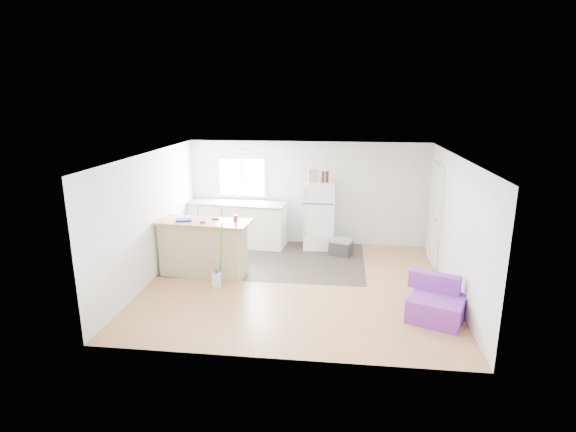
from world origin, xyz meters
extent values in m
cube|color=#A67245|center=(0.00, 0.00, -0.01)|extent=(5.50, 5.00, 0.01)
cube|color=white|center=(0.00, 0.00, 2.40)|extent=(5.50, 5.00, 0.01)
cube|color=silver|center=(0.00, 2.50, 1.20)|extent=(5.50, 0.01, 2.40)
cube|color=silver|center=(0.00, -2.50, 1.20)|extent=(5.50, 0.01, 2.40)
cube|color=silver|center=(-2.75, 0.00, 1.20)|extent=(0.01, 5.00, 2.40)
cube|color=silver|center=(2.75, 0.00, 1.20)|extent=(0.01, 5.00, 2.40)
cube|color=#2D2722|center=(-0.73, 1.25, 0.00)|extent=(4.05, 2.50, 0.00)
cube|color=white|center=(-1.55, 2.49, 1.55)|extent=(1.18, 0.04, 0.98)
cube|color=white|center=(-1.55, 2.47, 1.55)|extent=(1.05, 0.01, 0.85)
cube|color=white|center=(-1.55, 2.46, 1.55)|extent=(0.03, 0.02, 0.85)
cube|color=white|center=(2.72, 1.55, 1.01)|extent=(0.05, 0.82, 2.03)
cube|color=white|center=(2.73, 1.55, 1.02)|extent=(0.03, 0.92, 2.10)
sphere|color=gold|center=(2.67, 1.23, 1.00)|extent=(0.07, 0.07, 0.07)
cylinder|color=white|center=(-1.20, 1.20, 2.36)|extent=(0.30, 0.30, 0.07)
cube|color=white|center=(-1.61, 2.15, 0.49)|extent=(2.29, 0.89, 0.98)
cube|color=slate|center=(-1.61, 2.15, 1.00)|extent=(2.36, 0.94, 0.04)
cube|color=silver|center=(-1.61, 2.11, 1.00)|extent=(0.66, 0.53, 0.07)
cube|color=#C2B28C|center=(-1.85, 0.26, 0.52)|extent=(1.66, 0.72, 1.04)
cube|color=tan|center=(-1.81, 0.26, 1.06)|extent=(1.82, 0.83, 0.05)
cube|color=white|center=(0.28, 2.16, 0.77)|extent=(0.71, 0.67, 1.54)
cube|color=black|center=(0.28, 1.84, 1.11)|extent=(0.68, 0.05, 0.02)
cube|color=silver|center=(0.01, 1.84, 1.31)|extent=(0.03, 0.02, 0.28)
cube|color=silver|center=(0.01, 1.84, 0.63)|extent=(0.03, 0.02, 0.54)
cube|color=#2D2E30|center=(0.81, 1.69, 0.15)|extent=(0.55, 0.46, 0.31)
cube|color=gray|center=(0.81, 1.69, 0.34)|extent=(0.57, 0.49, 0.06)
cube|color=purple|center=(2.30, -1.11, 0.19)|extent=(1.03, 1.00, 0.37)
cube|color=purple|center=(2.30, -0.83, 0.52)|extent=(0.81, 0.48, 0.28)
cube|color=silver|center=(-1.43, -0.35, 0.14)|extent=(0.17, 0.13, 0.29)
cylinder|color=#1936B0|center=(-1.43, -0.35, 0.31)|extent=(0.06, 0.06, 0.05)
cylinder|color=green|center=(-1.39, -0.16, 0.63)|extent=(0.19, 0.29, 1.19)
sphere|color=beige|center=(-1.50, -0.27, 0.06)|extent=(0.14, 0.14, 0.14)
cylinder|color=red|center=(-1.21, 0.32, 1.15)|extent=(0.10, 0.10, 0.12)
cube|color=#121CB0|center=(-2.20, 0.24, 1.10)|extent=(0.35, 0.30, 0.04)
cube|color=black|center=(-1.62, 0.39, 1.10)|extent=(0.14, 0.06, 0.03)
cube|color=black|center=(-1.79, 0.12, 1.10)|extent=(0.11, 0.06, 0.03)
cube|color=tan|center=(0.14, 2.12, 1.69)|extent=(0.22, 0.16, 0.30)
cylinder|color=#371C0A|center=(0.37, 2.10, 1.66)|extent=(0.09, 0.09, 0.25)
cylinder|color=#371C0A|center=(0.46, 2.14, 1.66)|extent=(0.07, 0.07, 0.25)
camera|label=1|loc=(0.76, -7.73, 3.38)|focal=28.00mm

